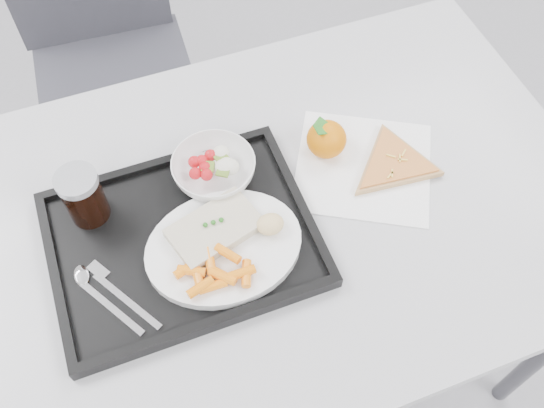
{
  "coord_description": "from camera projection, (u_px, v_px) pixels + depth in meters",
  "views": [
    {
      "loc": [
        -0.21,
        -0.25,
        1.68
      ],
      "look_at": [
        -0.0,
        0.29,
        0.77
      ],
      "focal_mm": 40.0,
      "sensor_mm": 36.0,
      "label": 1
    }
  ],
  "objects": [
    {
      "name": "room",
      "position": [
        430.0,
        39.0,
        0.4
      ],
      "size": [
        6.04,
        7.04,
        2.84
      ],
      "color": "gray",
      "rests_on": "ground"
    },
    {
      "name": "table",
      "position": [
        271.0,
        226.0,
        1.15
      ],
      "size": [
        1.2,
        0.8,
        0.75
      ],
      "color": "#B8B8BB",
      "rests_on": "ground"
    },
    {
      "name": "chair",
      "position": [
        103.0,
        40.0,
        1.64
      ],
      "size": [
        0.45,
        0.45,
        0.93
      ],
      "color": "#313138",
      "rests_on": "ground"
    },
    {
      "name": "tray",
      "position": [
        183.0,
        240.0,
        1.05
      ],
      "size": [
        0.45,
        0.35,
        0.03
      ],
      "color": "black",
      "rests_on": "table"
    },
    {
      "name": "dinner_plate",
      "position": [
        224.0,
        247.0,
        1.03
      ],
      "size": [
        0.27,
        0.27,
        0.02
      ],
      "color": "white",
      "rests_on": "tray"
    },
    {
      "name": "fish_fillet",
      "position": [
        215.0,
        229.0,
        1.03
      ],
      "size": [
        0.17,
        0.13,
        0.03
      ],
      "color": "beige",
      "rests_on": "dinner_plate"
    },
    {
      "name": "bread_roll",
      "position": [
        270.0,
        224.0,
        1.02
      ],
      "size": [
        0.05,
        0.04,
        0.03
      ],
      "color": "#E4BE82",
      "rests_on": "dinner_plate"
    },
    {
      "name": "salad_bowl",
      "position": [
        214.0,
        169.0,
        1.1
      ],
      "size": [
        0.15,
        0.15,
        0.05
      ],
      "color": "white",
      "rests_on": "tray"
    },
    {
      "name": "cola_glass",
      "position": [
        83.0,
        196.0,
        1.03
      ],
      "size": [
        0.07,
        0.07,
        0.11
      ],
      "color": "black",
      "rests_on": "tray"
    },
    {
      "name": "cutlery",
      "position": [
        104.0,
        291.0,
        0.99
      ],
      "size": [
        0.12,
        0.16,
        0.01
      ],
      "color": "silver",
      "rests_on": "tray"
    },
    {
      "name": "napkin",
      "position": [
        363.0,
        167.0,
        1.15
      ],
      "size": [
        0.34,
        0.33,
        0.0
      ],
      "color": "white",
      "rests_on": "table"
    },
    {
      "name": "tangerine",
      "position": [
        326.0,
        139.0,
        1.14
      ],
      "size": [
        0.09,
        0.09,
        0.07
      ],
      "color": "#FF9600",
      "rests_on": "napkin"
    },
    {
      "name": "pizza_slice",
      "position": [
        394.0,
        163.0,
        1.14
      ],
      "size": [
        0.27,
        0.27,
        0.02
      ],
      "color": "tan",
      "rests_on": "napkin"
    },
    {
      "name": "carrot_pile",
      "position": [
        215.0,
        273.0,
        0.98
      ],
      "size": [
        0.13,
        0.09,
        0.02
      ],
      "color": "orange",
      "rests_on": "dinner_plate"
    },
    {
      "name": "salad_contents",
      "position": [
        218.0,
        165.0,
        1.09
      ],
      "size": [
        0.09,
        0.08,
        0.03
      ],
      "color": "red",
      "rests_on": "salad_bowl"
    }
  ]
}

